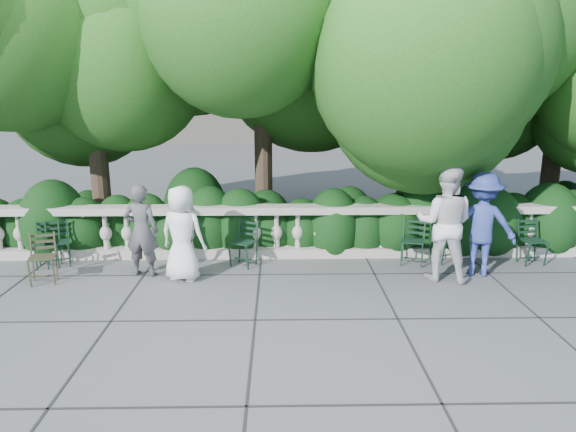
{
  "coord_description": "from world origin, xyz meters",
  "views": [
    {
      "loc": [
        -0.16,
        -7.58,
        3.13
      ],
      "look_at": [
        0.0,
        1.0,
        1.0
      ],
      "focal_mm": 32.0,
      "sensor_mm": 36.0,
      "label": 1
    }
  ],
  "objects_px": {
    "person_older_blue": "(481,224)",
    "chair_f": "(449,264)",
    "chair_d": "(411,267)",
    "person_businessman": "(182,233)",
    "chair_e": "(535,266)",
    "person_casual_man": "(445,223)",
    "chair_b": "(49,269)",
    "person_woman_grey": "(142,231)",
    "chair_weathered": "(44,286)",
    "chair_c": "(240,268)",
    "chair_a": "(60,268)"
  },
  "relations": [
    {
      "from": "person_businessman",
      "to": "chair_a",
      "type": "bearing_deg",
      "value": 5.52
    },
    {
      "from": "person_older_blue",
      "to": "chair_f",
      "type": "bearing_deg",
      "value": -42.38
    },
    {
      "from": "person_woman_grey",
      "to": "person_casual_man",
      "type": "relative_size",
      "value": 0.82
    },
    {
      "from": "chair_a",
      "to": "person_businessman",
      "type": "height_order",
      "value": "person_businessman"
    },
    {
      "from": "chair_e",
      "to": "chair_weathered",
      "type": "distance_m",
      "value": 8.54
    },
    {
      "from": "chair_c",
      "to": "person_businessman",
      "type": "bearing_deg",
      "value": -121.96
    },
    {
      "from": "person_older_blue",
      "to": "chair_weathered",
      "type": "bearing_deg",
      "value": 19.3
    },
    {
      "from": "chair_b",
      "to": "person_woman_grey",
      "type": "height_order",
      "value": "person_woman_grey"
    },
    {
      "from": "chair_f",
      "to": "chair_weathered",
      "type": "xyz_separation_m",
      "value": [
        -6.98,
        -0.95,
        0.0
      ]
    },
    {
      "from": "chair_e",
      "to": "person_woman_grey",
      "type": "relative_size",
      "value": 0.52
    },
    {
      "from": "chair_d",
      "to": "person_casual_man",
      "type": "height_order",
      "value": "person_casual_man"
    },
    {
      "from": "chair_a",
      "to": "person_woman_grey",
      "type": "xyz_separation_m",
      "value": [
        1.62,
        -0.38,
        0.8
      ]
    },
    {
      "from": "chair_weathered",
      "to": "chair_b",
      "type": "bearing_deg",
      "value": 92.98
    },
    {
      "from": "chair_c",
      "to": "person_woman_grey",
      "type": "distance_m",
      "value": 1.83
    },
    {
      "from": "chair_e",
      "to": "chair_f",
      "type": "bearing_deg",
      "value": 166.54
    },
    {
      "from": "chair_e",
      "to": "person_woman_grey",
      "type": "xyz_separation_m",
      "value": [
        -6.98,
        -0.32,
        0.8
      ]
    },
    {
      "from": "chair_b",
      "to": "person_woman_grey",
      "type": "distance_m",
      "value": 1.98
    },
    {
      "from": "chair_weathered",
      "to": "person_woman_grey",
      "type": "height_order",
      "value": "person_woman_grey"
    },
    {
      "from": "chair_b",
      "to": "chair_a",
      "type": "bearing_deg",
      "value": 5.06
    },
    {
      "from": "chair_a",
      "to": "chair_f",
      "type": "bearing_deg",
      "value": -19.72
    },
    {
      "from": "chair_weathered",
      "to": "person_casual_man",
      "type": "xyz_separation_m",
      "value": [
        6.6,
        0.22,
        0.98
      ]
    },
    {
      "from": "chair_d",
      "to": "person_businessman",
      "type": "xyz_separation_m",
      "value": [
        -4.0,
        -0.53,
        0.8
      ]
    },
    {
      "from": "chair_b",
      "to": "chair_d",
      "type": "height_order",
      "value": "same"
    },
    {
      "from": "chair_a",
      "to": "person_woman_grey",
      "type": "relative_size",
      "value": 0.52
    },
    {
      "from": "chair_d",
      "to": "person_casual_man",
      "type": "distance_m",
      "value": 1.19
    },
    {
      "from": "chair_e",
      "to": "person_casual_man",
      "type": "relative_size",
      "value": 0.43
    },
    {
      "from": "person_businessman",
      "to": "person_older_blue",
      "type": "bearing_deg",
      "value": -158.88
    },
    {
      "from": "chair_b",
      "to": "chair_weathered",
      "type": "xyz_separation_m",
      "value": [
        0.26,
        -0.79,
        0.0
      ]
    },
    {
      "from": "chair_f",
      "to": "chair_d",
      "type": "bearing_deg",
      "value": 165.45
    },
    {
      "from": "person_woman_grey",
      "to": "chair_d",
      "type": "bearing_deg",
      "value": -168.3
    },
    {
      "from": "chair_a",
      "to": "chair_d",
      "type": "height_order",
      "value": "same"
    },
    {
      "from": "chair_b",
      "to": "person_businessman",
      "type": "relative_size",
      "value": 0.52
    },
    {
      "from": "chair_e",
      "to": "chair_c",
      "type": "bearing_deg",
      "value": 172.41
    },
    {
      "from": "chair_b",
      "to": "chair_c",
      "type": "bearing_deg",
      "value": -14.69
    },
    {
      "from": "chair_f",
      "to": "person_casual_man",
      "type": "distance_m",
      "value": 1.28
    },
    {
      "from": "chair_weathered",
      "to": "person_older_blue",
      "type": "height_order",
      "value": "person_older_blue"
    },
    {
      "from": "person_woman_grey",
      "to": "person_older_blue",
      "type": "distance_m",
      "value": 5.78
    },
    {
      "from": "chair_e",
      "to": "person_older_blue",
      "type": "height_order",
      "value": "person_older_blue"
    },
    {
      "from": "chair_f",
      "to": "person_casual_man",
      "type": "bearing_deg",
      "value": -143.22
    },
    {
      "from": "chair_weathered",
      "to": "person_casual_man",
      "type": "distance_m",
      "value": 6.67
    },
    {
      "from": "chair_b",
      "to": "chair_c",
      "type": "height_order",
      "value": "same"
    },
    {
      "from": "chair_c",
      "to": "person_older_blue",
      "type": "xyz_separation_m",
      "value": [
        4.16,
        -0.38,
        0.89
      ]
    },
    {
      "from": "chair_b",
      "to": "person_older_blue",
      "type": "height_order",
      "value": "person_older_blue"
    },
    {
      "from": "person_casual_man",
      "to": "chair_b",
      "type": "bearing_deg",
      "value": 15.87
    },
    {
      "from": "chair_b",
      "to": "chair_f",
      "type": "relative_size",
      "value": 1.0
    },
    {
      "from": "chair_c",
      "to": "person_woman_grey",
      "type": "xyz_separation_m",
      "value": [
        -1.62,
        -0.33,
        0.8
      ]
    },
    {
      "from": "chair_d",
      "to": "person_older_blue",
      "type": "xyz_separation_m",
      "value": [
        1.06,
        -0.38,
        0.89
      ]
    },
    {
      "from": "person_businessman",
      "to": "person_woman_grey",
      "type": "xyz_separation_m",
      "value": [
        -0.72,
        0.2,
        -0.0
      ]
    },
    {
      "from": "chair_c",
      "to": "chair_f",
      "type": "bearing_deg",
      "value": 29.43
    },
    {
      "from": "chair_a",
      "to": "person_businessman",
      "type": "distance_m",
      "value": 2.54
    }
  ]
}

